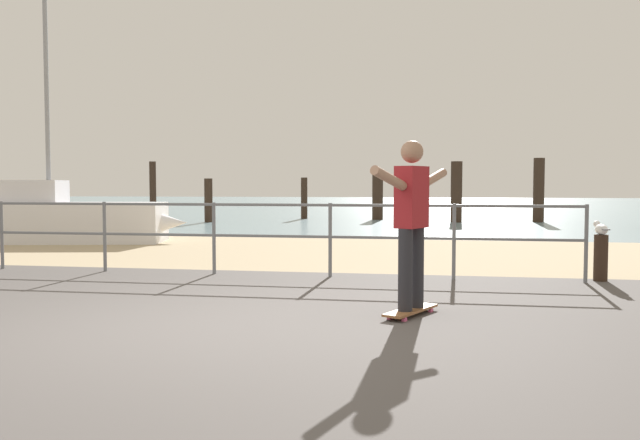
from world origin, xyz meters
TOP-DOWN VIEW (x-y plane):
  - ground_plane at (0.00, -1.00)m, footprint 24.00×10.00m
  - beach_strip at (0.00, 7.00)m, footprint 24.00×6.00m
  - sea_surface at (0.00, 35.00)m, footprint 72.00×50.00m
  - railing_fence at (-1.60, 3.60)m, footprint 11.88×0.05m
  - sailboat at (-5.63, 8.03)m, footprint 5.07×2.25m
  - skateboard at (2.14, 1.06)m, footprint 0.53×0.81m
  - skateboarder at (2.14, 1.06)m, footprint 0.71×1.34m
  - bollard_short at (4.55, 3.82)m, footprint 0.18×0.18m
  - seagull at (4.55, 3.84)m, footprint 0.17×0.49m
  - groyne_post_0 at (-7.99, 17.66)m, footprint 0.25×0.25m
  - groyne_post_1 at (-5.22, 15.95)m, footprint 0.28×0.28m
  - groyne_post_2 at (-2.44, 18.72)m, footprint 0.24×0.24m
  - groyne_post_3 at (0.34, 18.49)m, footprint 0.39×0.39m
  - groyne_post_4 at (3.11, 17.36)m, footprint 0.38×0.38m
  - groyne_post_5 at (5.89, 17.96)m, footprint 0.37×0.37m

SIDE VIEW (x-z plane):
  - ground_plane at x=0.00m, z-range -0.02..0.02m
  - beach_strip at x=0.00m, z-range -0.02..0.02m
  - sea_surface at x=0.00m, z-range -0.02..0.02m
  - skateboard at x=2.14m, z-range 0.03..0.11m
  - bollard_short at x=4.55m, z-range 0.00..0.64m
  - sailboat at x=-5.63m, z-range -2.18..3.22m
  - railing_fence at x=-1.60m, z-range 0.18..1.23m
  - seagull at x=4.55m, z-range 0.63..0.80m
  - groyne_post_1 at x=-5.22m, z-range 0.00..1.51m
  - groyne_post_2 at x=-2.44m, z-range 0.00..1.56m
  - groyne_post_3 at x=0.34m, z-range 0.00..1.77m
  - skateboarder at x=2.14m, z-range 0.19..1.84m
  - groyne_post_4 at x=3.11m, z-range 0.00..2.09m
  - groyne_post_0 at x=-7.99m, z-range 0.00..2.16m
  - groyne_post_5 at x=5.89m, z-range 0.00..2.21m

